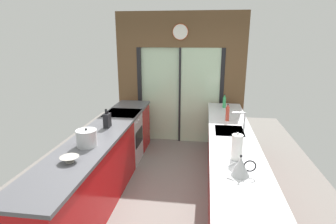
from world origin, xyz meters
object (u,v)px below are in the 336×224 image
object	(u,v)px
knife_block	(107,120)
soap_bottle_far	(224,102)
mixing_bowl	(70,159)
kettle	(241,166)
oven_range	(124,137)
paper_towel_roll	(237,147)
soap_bottle_near	(227,114)
stock_pot	(87,138)

from	to	relation	value
knife_block	soap_bottle_far	xyz separation A→B (m)	(1.78, 1.40, 0.00)
mixing_bowl	kettle	xyz separation A→B (m)	(1.78, -0.05, 0.06)
kettle	soap_bottle_far	size ratio (longest dim) A/B	1.07
oven_range	paper_towel_roll	size ratio (longest dim) A/B	2.91
mixing_bowl	kettle	size ratio (longest dim) A/B	0.75
mixing_bowl	soap_bottle_far	bearing A→B (deg)	55.25
oven_range	paper_towel_roll	distance (m)	2.52
kettle	soap_bottle_near	xyz separation A→B (m)	(-0.00, 1.78, 0.02)
mixing_bowl	paper_towel_roll	distance (m)	1.81
kettle	paper_towel_roll	world-z (taller)	paper_towel_roll
soap_bottle_far	paper_towel_roll	size ratio (longest dim) A/B	0.80
stock_pot	soap_bottle_far	distance (m)	2.77
oven_range	soap_bottle_far	size ratio (longest dim) A/B	3.63
knife_block	paper_towel_roll	world-z (taller)	paper_towel_roll
mixing_bowl	knife_block	size ratio (longest dim) A/B	0.73
stock_pot	kettle	world-z (taller)	stock_pot
soap_bottle_near	soap_bottle_far	size ratio (longest dim) A/B	1.10
knife_block	paper_towel_roll	distance (m)	1.98
mixing_bowl	knife_block	xyz separation A→B (m)	(-0.00, 1.17, 0.07)
stock_pot	mixing_bowl	bearing A→B (deg)	-90.00
mixing_bowl	knife_block	world-z (taller)	knife_block
oven_range	mixing_bowl	world-z (taller)	mixing_bowl
oven_range	kettle	world-z (taller)	kettle
paper_towel_roll	mixing_bowl	bearing A→B (deg)	-170.09
knife_block	kettle	xyz separation A→B (m)	(1.78, -1.22, -0.01)
knife_block	soap_bottle_near	world-z (taller)	knife_block
stock_pot	paper_towel_roll	bearing A→B (deg)	-4.44
paper_towel_roll	knife_block	bearing A→B (deg)	154.30
knife_block	stock_pot	distance (m)	0.72
stock_pot	kettle	xyz separation A→B (m)	(1.78, -0.50, -0.01)
paper_towel_roll	kettle	bearing A→B (deg)	-89.67
knife_block	paper_towel_roll	size ratio (longest dim) A/B	0.89
knife_block	soap_bottle_near	bearing A→B (deg)	17.66
soap_bottle_near	paper_towel_roll	xyz separation A→B (m)	(-0.00, -1.42, 0.02)
stock_pot	soap_bottle_near	distance (m)	2.20
stock_pot	kettle	distance (m)	1.85
knife_block	soap_bottle_near	distance (m)	1.87
soap_bottle_far	knife_block	bearing A→B (deg)	-141.86
mixing_bowl	soap_bottle_far	size ratio (longest dim) A/B	0.81
oven_range	kettle	distance (m)	2.76
mixing_bowl	soap_bottle_far	xyz separation A→B (m)	(1.78, 2.57, 0.07)
mixing_bowl	soap_bottle_near	size ratio (longest dim) A/B	0.74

